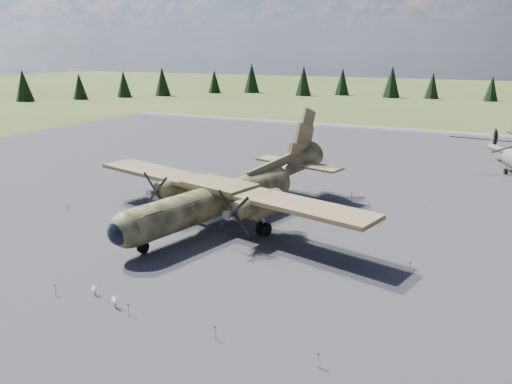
% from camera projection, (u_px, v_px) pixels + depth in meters
% --- Properties ---
extents(ground, '(500.00, 500.00, 0.00)m').
position_uv_depth(ground, '(212.00, 238.00, 42.85)').
color(ground, '#525E29').
rests_on(ground, ground).
extents(apron, '(120.00, 120.00, 0.04)m').
position_uv_depth(apron, '(260.00, 206.00, 51.55)').
color(apron, slate).
rests_on(apron, ground).
extents(transport_plane, '(30.59, 27.38, 10.15)m').
position_uv_depth(transport_plane, '(227.00, 192.00, 45.95)').
color(transport_plane, '#2E361D').
rests_on(transport_plane, ground).
extents(info_placard_left, '(0.43, 0.25, 0.64)m').
position_uv_depth(info_placard_left, '(94.00, 289.00, 32.79)').
color(info_placard_left, gray).
rests_on(info_placard_left, ground).
extents(info_placard_right, '(0.50, 0.34, 0.73)m').
position_uv_depth(info_placard_right, '(114.00, 300.00, 31.16)').
color(info_placard_right, gray).
rests_on(info_placard_right, ground).
extents(barrier_fence, '(33.12, 29.62, 0.85)m').
position_uv_depth(barrier_fence, '(207.00, 232.00, 42.83)').
color(barrier_fence, white).
rests_on(barrier_fence, ground).
extents(treeline, '(296.17, 287.54, 10.99)m').
position_uv_depth(treeline, '(197.00, 162.00, 49.78)').
color(treeline, black).
rests_on(treeline, ground).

